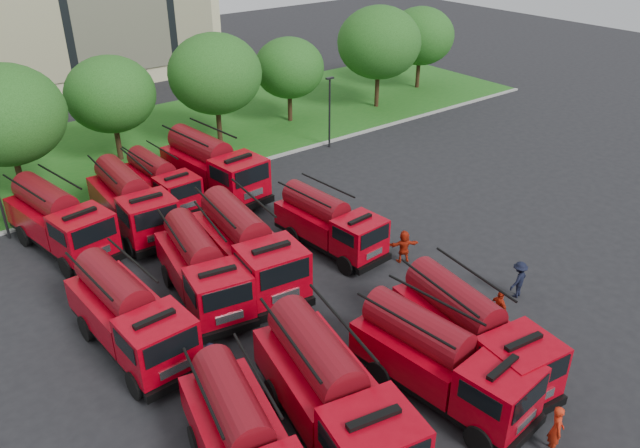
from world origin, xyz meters
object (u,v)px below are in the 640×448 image
at_px(fire_truck_11, 213,166).
at_px(fire_truck_1, 332,394).
at_px(fire_truck_8, 59,220).
at_px(fire_truck_3, 471,332).
at_px(fire_truck_5, 202,268).
at_px(fire_truck_10, 161,182).
at_px(firefighter_2, 496,325).
at_px(fire_truck_0, 244,444).
at_px(firefighter_3, 516,296).
at_px(fire_truck_4, 129,315).
at_px(fire_truck_2, 440,360).
at_px(fire_truck_6, 247,247).
at_px(firefighter_4, 213,380).
at_px(fire_truck_7, 329,223).
at_px(fire_truck_9, 131,202).
at_px(firefighter_5, 403,261).

bearing_deg(fire_truck_11, fire_truck_1, -113.80).
bearing_deg(fire_truck_8, fire_truck_3, -72.58).
relative_size(fire_truck_5, fire_truck_10, 1.15).
xyz_separation_m(fire_truck_3, firefighter_2, (3.02, 0.93, -1.66)).
distance_m(fire_truck_0, fire_truck_5, 10.39).
bearing_deg(fire_truck_8, firefighter_2, -64.39).
height_order(fire_truck_11, firefighter_3, fire_truck_11).
xyz_separation_m(fire_truck_1, fire_truck_5, (0.45, 9.83, -0.17)).
bearing_deg(firefighter_3, fire_truck_1, -2.33).
bearing_deg(firefighter_2, fire_truck_4, 71.39).
distance_m(fire_truck_1, fire_truck_3, 6.42).
relative_size(fire_truck_10, fire_truck_11, 0.79).
xyz_separation_m(fire_truck_2, fire_truck_6, (-1.35, 10.87, 0.16)).
height_order(fire_truck_6, firefighter_4, fire_truck_6).
xyz_separation_m(fire_truck_7, firefighter_2, (1.66, -9.50, -1.49)).
height_order(fire_truck_5, fire_truck_11, fire_truck_11).
xyz_separation_m(fire_truck_0, fire_truck_1, (3.31, -0.14, 0.21)).
bearing_deg(firefighter_4, fire_truck_2, 156.81).
relative_size(fire_truck_7, fire_truck_9, 0.88).
xyz_separation_m(fire_truck_9, firefighter_5, (9.30, -11.38, -1.71)).
bearing_deg(fire_truck_11, firefighter_4, -125.29).
xyz_separation_m(fire_truck_4, fire_truck_6, (6.40, 1.48, 0.13)).
xyz_separation_m(fire_truck_7, firefighter_4, (-9.66, -5.02, -1.49)).
distance_m(fire_truck_5, fire_truck_10, 10.57).
bearing_deg(firefighter_2, fire_truck_3, 120.45).
bearing_deg(fire_truck_2, fire_truck_11, 78.20).
distance_m(fire_truck_5, firefighter_5, 10.14).
bearing_deg(fire_truck_11, firefighter_3, -78.69).
bearing_deg(firefighter_2, fire_truck_5, 56.88).
relative_size(fire_truck_2, firefighter_5, 4.25).
height_order(fire_truck_11, firefighter_2, fire_truck_11).
relative_size(fire_truck_2, fire_truck_6, 0.90).
relative_size(fire_truck_4, fire_truck_7, 1.10).
bearing_deg(fire_truck_6, firefighter_2, -48.70).
relative_size(fire_truck_4, firefighter_5, 4.27).
relative_size(fire_truck_0, fire_truck_1, 0.89).
relative_size(fire_truck_5, fire_truck_7, 1.11).
bearing_deg(fire_truck_1, fire_truck_9, 99.39).
relative_size(fire_truck_8, firefighter_2, 4.52).
bearing_deg(fire_truck_1, fire_truck_6, 85.09).
relative_size(fire_truck_0, fire_truck_6, 0.90).
bearing_deg(fire_truck_5, firefighter_4, -105.18).
xyz_separation_m(fire_truck_5, fire_truck_6, (2.45, 0.10, 0.17)).
bearing_deg(fire_truck_1, firefighter_3, 17.14).
relative_size(fire_truck_7, firefighter_3, 3.71).
bearing_deg(fire_truck_0, fire_truck_1, 9.85).
bearing_deg(fire_truck_11, firefighter_2, -86.47).
height_order(fire_truck_9, firefighter_2, fire_truck_9).
xyz_separation_m(fire_truck_7, fire_truck_8, (-10.87, 8.38, 0.22)).
height_order(fire_truck_6, fire_truck_8, fire_truck_6).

